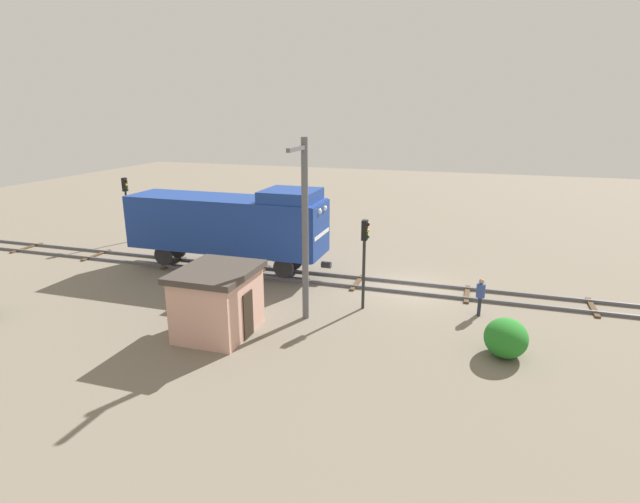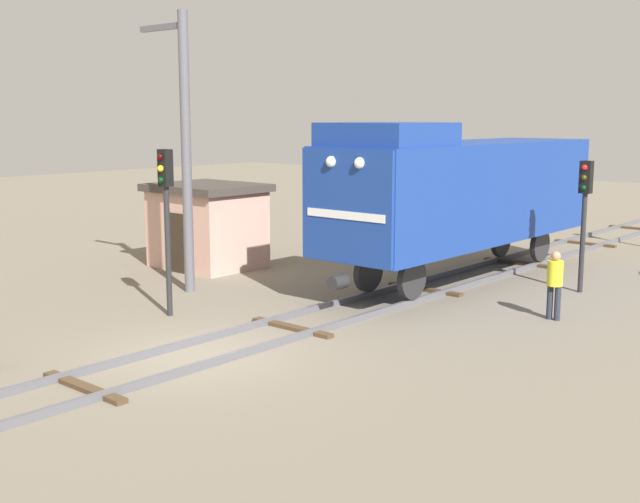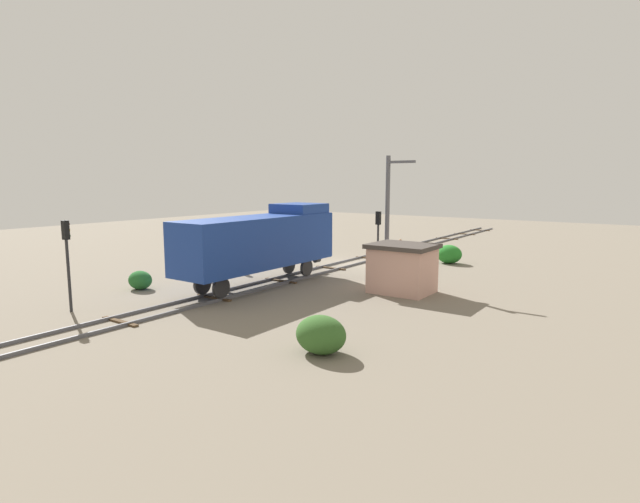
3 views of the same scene
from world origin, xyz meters
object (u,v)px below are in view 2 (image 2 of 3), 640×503
catenary_mast (185,146)px  traffic_signal_mid (585,201)px  worker_by_signal (555,280)px  locomotive (460,190)px  traffic_signal_near (166,201)px  relay_hut (207,225)px

catenary_mast → traffic_signal_mid: bearing=40.4°
worker_by_signal → locomotive: bearing=-133.1°
locomotive → traffic_signal_mid: locomotive is taller
locomotive → traffic_signal_near: (-3.20, -8.36, 0.10)m
worker_by_signal → relay_hut: size_ratio=0.49×
traffic_signal_near → catenary_mast: size_ratio=0.53×
locomotive → traffic_signal_mid: size_ratio=3.13×
traffic_signal_near → worker_by_signal: size_ratio=2.43×
traffic_signal_mid → catenary_mast: size_ratio=0.48×
traffic_signal_near → catenary_mast: bearing=130.9°
locomotive → worker_by_signal: 5.17m
traffic_signal_near → locomotive: bearing=69.1°
catenary_mast → relay_hut: size_ratio=2.21×
locomotive → relay_hut: locomotive is taller
catenary_mast → worker_by_signal: bearing=22.2°
locomotive → worker_by_signal: bearing=-30.0°
relay_hut → catenary_mast: bearing=-49.5°
worker_by_signal → relay_hut: relay_hut is taller
traffic_signal_mid → relay_hut: (-10.90, -4.35, -1.20)m
locomotive → catenary_mast: 8.12m
locomotive → catenary_mast: size_ratio=1.50×
worker_by_signal → relay_hut: (-11.70, -0.92, 0.40)m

